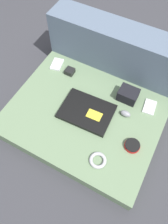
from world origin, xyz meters
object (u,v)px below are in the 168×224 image
at_px(speaker_puck, 132,146).
at_px(phone_silver, 57,64).
at_px(computer_mouse, 125,114).
at_px(laptop, 87,111).
at_px(phone_black, 150,107).
at_px(charger_brick, 70,71).
at_px(camera_pouch, 128,95).

bearing_deg(speaker_puck, phone_silver, 155.27).
distance_m(computer_mouse, speaker_puck, 0.21).
xyz_separation_m(laptop, phone_black, (0.33, 0.22, -0.01)).
xyz_separation_m(phone_silver, phone_black, (0.70, -0.03, -0.00)).
bearing_deg(phone_black, charger_brick, 173.21).
bearing_deg(phone_silver, laptop, -46.44).
height_order(computer_mouse, phone_silver, computer_mouse).
bearing_deg(speaker_puck, charger_brick, 152.63).
relative_size(phone_silver, phone_black, 1.06).
height_order(phone_black, camera_pouch, camera_pouch).
bearing_deg(phone_silver, charger_brick, -23.00).
bearing_deg(phone_black, computer_mouse, -138.30).
height_order(computer_mouse, charger_brick, computer_mouse).
bearing_deg(phone_black, phone_silver, 171.54).
bearing_deg(phone_silver, computer_mouse, -27.28).
bearing_deg(computer_mouse, laptop, -155.91).
distance_m(laptop, camera_pouch, 0.28).
bearing_deg(phone_silver, speaker_puck, -37.49).
relative_size(laptop, speaker_puck, 3.68).
relative_size(computer_mouse, phone_black, 0.57).
xyz_separation_m(laptop, speaker_puck, (0.33, -0.08, -0.00)).
relative_size(camera_pouch, charger_brick, 2.08).
relative_size(phone_black, charger_brick, 1.95).
bearing_deg(camera_pouch, phone_black, 0.78).
height_order(speaker_puck, phone_silver, speaker_puck).
xyz_separation_m(speaker_puck, charger_brick, (-0.58, 0.30, 0.01)).
relative_size(phone_black, camera_pouch, 0.94).
distance_m(laptop, phone_black, 0.40).
distance_m(computer_mouse, camera_pouch, 0.13).
distance_m(speaker_puck, charger_brick, 0.66).
height_order(phone_silver, phone_black, phone_silver).
xyz_separation_m(computer_mouse, speaker_puck, (0.11, -0.17, -0.01)).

